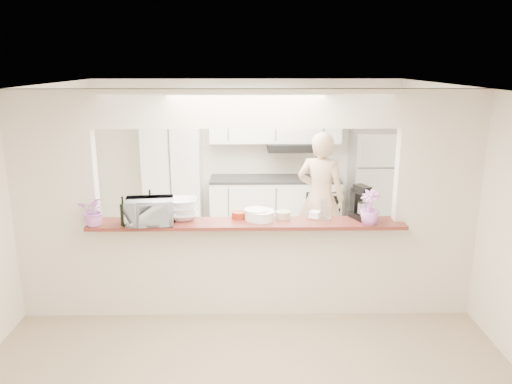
{
  "coord_description": "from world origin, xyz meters",
  "views": [
    {
      "loc": [
        0.02,
        -5.18,
        2.77
      ],
      "look_at": [
        0.1,
        0.3,
        1.33
      ],
      "focal_mm": 35.0,
      "sensor_mm": 36.0,
      "label": 1
    }
  ],
  "objects_px": {
    "stand_mixer": "(360,204)",
    "person": "(320,198)",
    "refrigerator": "(374,184)",
    "toaster_oven": "(150,211)"
  },
  "relations": [
    {
      "from": "toaster_oven",
      "to": "person",
      "type": "height_order",
      "value": "person"
    },
    {
      "from": "refrigerator",
      "to": "person",
      "type": "distance_m",
      "value": 1.52
    },
    {
      "from": "refrigerator",
      "to": "stand_mixer",
      "type": "distance_m",
      "value": 2.74
    },
    {
      "from": "toaster_oven",
      "to": "stand_mixer",
      "type": "relative_size",
      "value": 1.32
    },
    {
      "from": "stand_mixer",
      "to": "person",
      "type": "relative_size",
      "value": 0.2
    },
    {
      "from": "toaster_oven",
      "to": "stand_mixer",
      "type": "height_order",
      "value": "stand_mixer"
    },
    {
      "from": "toaster_oven",
      "to": "person",
      "type": "xyz_separation_m",
      "value": [
        2.06,
        1.62,
        -0.31
      ]
    },
    {
      "from": "refrigerator",
      "to": "toaster_oven",
      "type": "xyz_separation_m",
      "value": [
        -3.08,
        -2.75,
        0.38
      ]
    },
    {
      "from": "refrigerator",
      "to": "toaster_oven",
      "type": "distance_m",
      "value": 4.15
    },
    {
      "from": "refrigerator",
      "to": "stand_mixer",
      "type": "relative_size",
      "value": 4.52
    }
  ]
}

